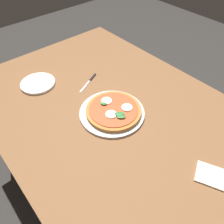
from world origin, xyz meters
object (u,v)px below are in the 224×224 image
object	(u,v)px
pizza	(114,110)
knife	(90,80)
plate_white	(38,83)
napkin	(214,177)
dining_table	(119,126)
serving_tray	(112,113)

from	to	relation	value
pizza	knife	distance (m)	0.28
plate_white	napkin	xyz separation A→B (m)	(-0.92, -0.23, -0.00)
dining_table	napkin	distance (m)	0.48
plate_white	knife	bearing A→B (deg)	-123.83
plate_white	napkin	size ratio (longest dim) A/B	1.41
dining_table	napkin	world-z (taller)	napkin
pizza	serving_tray	bearing A→B (deg)	36.74
plate_white	knife	xyz separation A→B (m)	(-0.16, -0.23, -0.00)
serving_tray	knife	xyz separation A→B (m)	(0.27, -0.07, -0.00)
pizza	dining_table	bearing A→B (deg)	-143.44
dining_table	serving_tray	bearing A→B (deg)	36.60
serving_tray	knife	world-z (taller)	serving_tray
plate_white	dining_table	bearing A→B (deg)	-158.28
pizza	knife	xyz separation A→B (m)	(0.28, -0.07, -0.02)
plate_white	napkin	bearing A→B (deg)	-165.89
serving_tray	plate_white	bearing A→B (deg)	20.59
plate_white	knife	world-z (taller)	plate_white
serving_tray	dining_table	bearing A→B (deg)	-143.40
napkin	knife	size ratio (longest dim) A/B	0.83
dining_table	serving_tray	size ratio (longest dim) A/B	5.13
pizza	napkin	bearing A→B (deg)	-172.24
pizza	plate_white	size ratio (longest dim) A/B	1.41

